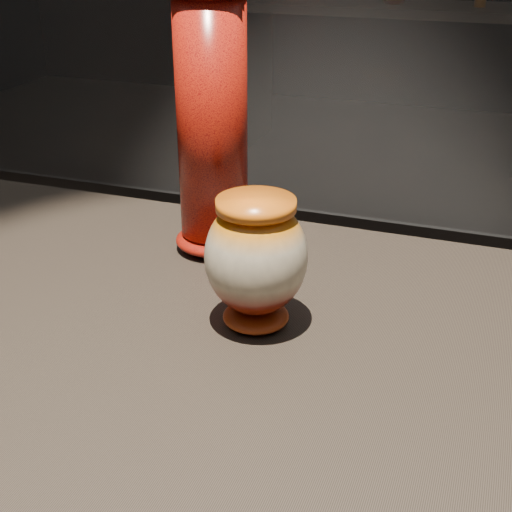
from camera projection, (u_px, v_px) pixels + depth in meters
The scene contains 3 objects.
main_vase at pixel (256, 258), 0.87m from camera, with size 0.15×0.15×0.17m.
tall_vase at pixel (212, 131), 1.04m from camera, with size 0.15×0.15×0.39m.
back_shelf at pixel (387, 49), 4.28m from camera, with size 2.00×0.60×0.90m.
Camera 1 is at (0.13, -0.68, 1.37)m, focal length 50.00 mm.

